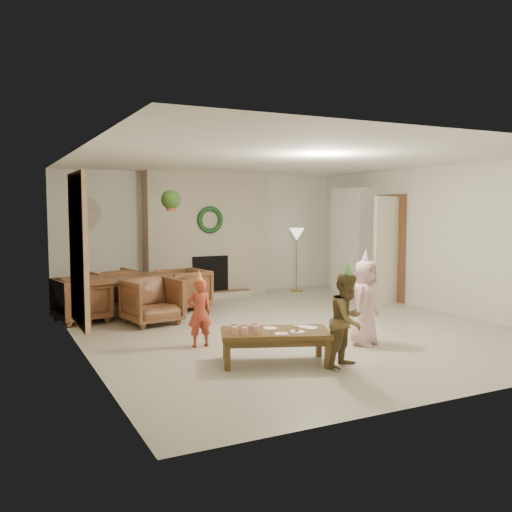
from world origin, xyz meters
TOP-DOWN VIEW (x-y plane):
  - floor at (0.00, 0.00)m, footprint 7.00×7.00m
  - ceiling at (0.00, 0.00)m, footprint 7.00×7.00m
  - wall_back at (0.00, 3.50)m, footprint 7.00×0.00m
  - wall_front at (0.00, -3.50)m, footprint 7.00×0.00m
  - wall_left at (-3.00, 0.00)m, footprint 0.00×7.00m
  - wall_right at (3.00, 0.00)m, footprint 0.00×7.00m
  - fireplace_mass at (0.00, 3.30)m, footprint 2.50×0.40m
  - fireplace_hearth at (0.00, 2.95)m, footprint 1.60×0.30m
  - fireplace_firebox at (0.00, 3.12)m, footprint 0.75×0.12m
  - fireplace_wreath at (0.00, 3.07)m, footprint 0.54×0.10m
  - floor_lamp_base at (1.95, 3.00)m, footprint 0.25×0.25m
  - floor_lamp_post at (1.95, 3.00)m, footprint 0.03×0.03m
  - floor_lamp_shade at (1.95, 3.00)m, footprint 0.33×0.33m
  - bookshelf_carcass at (2.84, 2.30)m, footprint 0.30×1.00m
  - bookshelf_shelf_a at (2.82, 2.30)m, footprint 0.30×0.92m
  - bookshelf_shelf_b at (2.82, 2.30)m, footprint 0.30×0.92m
  - bookshelf_shelf_c at (2.82, 2.30)m, footprint 0.30×0.92m
  - bookshelf_shelf_d at (2.82, 2.30)m, footprint 0.30×0.92m
  - books_row_lower at (2.80, 2.15)m, footprint 0.20×0.40m
  - books_row_mid at (2.80, 2.35)m, footprint 0.20×0.44m
  - books_row_upper at (2.80, 2.20)m, footprint 0.20×0.36m
  - door_frame at (2.96, 1.20)m, footprint 0.05×0.86m
  - door_leaf at (2.58, 0.82)m, footprint 0.77×0.32m
  - curtain_panel at (-2.96, 0.20)m, footprint 0.06×1.20m
  - dining_table at (-1.91, 1.84)m, footprint 1.99×1.34m
  - dining_chair_near at (-1.77, 1.05)m, footprint 0.89×0.91m
  - dining_chair_far at (-2.06, 2.64)m, footprint 0.89×0.91m
  - dining_chair_left at (-2.71, 1.69)m, footprint 0.91×0.89m
  - dining_chair_right at (-0.92, 2.03)m, footprint 0.91×0.89m
  - hanging_plant_cord at (-1.30, 1.50)m, footprint 0.01×0.01m
  - hanging_plant_pot at (-1.30, 1.50)m, footprint 0.16×0.16m
  - hanging_plant_foliage at (-1.30, 1.50)m, footprint 0.32×0.32m
  - coffee_table_top at (-1.08, -1.68)m, footprint 1.38×1.02m
  - coffee_table_apron at (-1.08, -1.68)m, footprint 1.26×0.90m
  - coffee_leg_fl at (-1.69, -1.71)m, footprint 0.09×0.09m
  - coffee_leg_fr at (-0.64, -2.12)m, footprint 0.09×0.09m
  - coffee_leg_bl at (-1.51, -1.24)m, footprint 0.09×0.09m
  - coffee_leg_br at (-0.46, -1.65)m, footprint 0.09×0.09m
  - cup_a at (-1.57, -1.64)m, footprint 0.09×0.09m
  - cup_b at (-1.50, -1.46)m, footprint 0.09×0.09m
  - cup_c at (-1.48, -1.73)m, footprint 0.09×0.09m
  - cup_d at (-1.41, -1.55)m, footprint 0.09×0.09m
  - cup_e at (-1.33, -1.70)m, footprint 0.09×0.09m
  - cup_f at (-1.26, -1.53)m, footprint 0.09×0.09m
  - plate_a at (-1.08, -1.56)m, footprint 0.22×0.22m
  - plate_b at (-0.89, -1.86)m, footprint 0.22×0.22m
  - plate_c at (-0.64, -1.75)m, footprint 0.22×0.22m
  - food_scoop at (-0.89, -1.86)m, footprint 0.09×0.09m
  - napkin_left at (-1.09, -1.86)m, footprint 0.18×0.18m
  - napkin_right at (-0.70, -1.64)m, footprint 0.18×0.18m
  - child_red at (-1.60, -0.59)m, footprint 0.33×0.23m
  - party_hat_red at (-1.60, -0.59)m, footprint 0.16×0.16m
  - child_plaid at (-0.42, -2.17)m, footprint 0.65×0.59m
  - party_hat_plaid at (-0.42, -2.17)m, footprint 0.14×0.14m
  - child_pink at (0.39, -1.42)m, footprint 0.65×0.58m
  - party_hat_pink at (0.39, -1.42)m, footprint 0.18×0.18m

SIDE VIEW (x-z plane):
  - floor at x=0.00m, z-range 0.00..0.00m
  - floor_lamp_base at x=1.95m, z-range 0.00..0.03m
  - fireplace_hearth at x=0.00m, z-range 0.00..0.12m
  - coffee_leg_fl at x=-1.69m, z-range 0.00..0.32m
  - coffee_leg_fr at x=-0.64m, z-range 0.00..0.32m
  - coffee_leg_bl at x=-1.51m, z-range 0.00..0.32m
  - coffee_leg_br at x=-0.46m, z-range 0.00..0.32m
  - coffee_table_apron at x=-1.08m, z-range 0.25..0.32m
  - dining_table at x=-1.91m, z-range 0.00..0.65m
  - coffee_table_top at x=-1.08m, z-range 0.32..0.38m
  - dining_chair_near at x=-1.77m, z-range 0.00..0.71m
  - dining_chair_far at x=-2.06m, z-range 0.00..0.71m
  - dining_chair_left at x=-2.71m, z-range 0.00..0.71m
  - dining_chair_right at x=-0.92m, z-range 0.00..0.71m
  - napkin_left at x=-1.09m, z-range 0.38..0.39m
  - napkin_right at x=-0.70m, z-range 0.38..0.39m
  - plate_a at x=-1.08m, z-range 0.38..0.39m
  - plate_b at x=-0.89m, z-range 0.38..0.39m
  - plate_c at x=-0.64m, z-range 0.38..0.39m
  - food_scoop at x=-0.89m, z-range 0.39..0.46m
  - cup_a at x=-1.57m, z-range 0.38..0.47m
  - cup_b at x=-1.50m, z-range 0.38..0.47m
  - cup_c at x=-1.48m, z-range 0.38..0.47m
  - cup_d at x=-1.41m, z-range 0.38..0.47m
  - cup_e at x=-1.33m, z-range 0.38..0.47m
  - cup_f at x=-1.26m, z-range 0.38..0.47m
  - child_red at x=-1.60m, z-range 0.00..0.88m
  - fireplace_firebox at x=0.00m, z-range 0.07..0.82m
  - bookshelf_shelf_a at x=2.82m, z-range 0.43..0.47m
  - child_plaid at x=-0.42m, z-range 0.00..1.07m
  - child_pink at x=0.39m, z-range 0.00..1.11m
  - books_row_lower at x=2.80m, z-range 0.47..0.71m
  - floor_lamp_post at x=1.95m, z-range 0.02..1.24m
  - bookshelf_shelf_b at x=2.82m, z-range 0.83..0.86m
  - party_hat_red at x=-1.60m, z-range 0.84..1.01m
  - books_row_mid at x=2.80m, z-range 0.87..1.11m
  - door_leaf at x=2.58m, z-range 0.00..2.00m
  - door_frame at x=2.96m, z-range 0.00..2.04m
  - bookshelf_carcass at x=2.84m, z-range 0.00..2.20m
  - party_hat_plaid at x=-0.42m, z-range 1.02..1.20m
  - party_hat_pink at x=0.39m, z-range 1.06..1.26m
  - floor_lamp_shade at x=1.95m, z-range 1.09..1.36m
  - wall_back at x=0.00m, z-range -2.25..4.75m
  - wall_front at x=0.00m, z-range -2.25..4.75m
  - wall_left at x=-3.00m, z-range -2.25..4.75m
  - wall_right at x=3.00m, z-range -2.25..4.75m
  - fireplace_mass at x=0.00m, z-range 0.00..2.50m
  - bookshelf_shelf_c at x=2.82m, z-range 1.24..1.26m
  - curtain_panel at x=-2.96m, z-range 0.25..2.25m
  - books_row_upper at x=2.80m, z-range 1.27..1.49m
  - fireplace_wreath at x=0.00m, z-range 1.28..1.82m
  - bookshelf_shelf_d at x=2.82m, z-range 1.64..1.66m
  - hanging_plant_pot at x=-1.30m, z-range 1.74..1.86m
  - hanging_plant_foliage at x=-1.30m, z-range 1.76..2.08m
  - hanging_plant_cord at x=-1.30m, z-range 1.80..2.50m
  - ceiling at x=0.00m, z-range 2.50..2.50m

